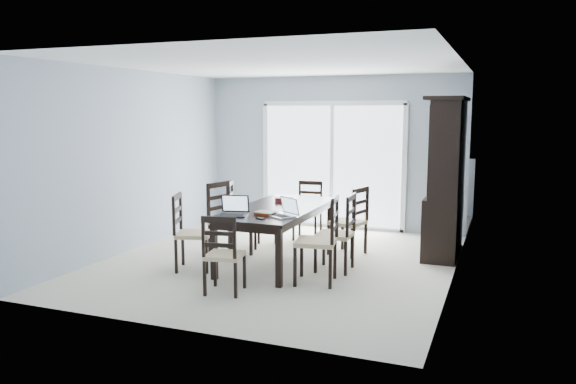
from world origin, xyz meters
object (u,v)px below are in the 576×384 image
at_px(chair_right_mid, 342,225).
at_px(chair_end_near, 222,246).
at_px(chair_left_far, 238,207).
at_px(chair_right_near, 325,230).
at_px(game_box, 284,200).
at_px(chair_left_mid, 225,211).
at_px(cell_phone, 260,218).
at_px(hot_tub, 331,193).
at_px(dining_table, 278,213).
at_px(chair_left_near, 186,224).
at_px(laptop_dark, 233,211).
at_px(chair_end_far, 309,204).
at_px(china_hutch, 446,179).
at_px(laptop_silver, 280,212).
at_px(chair_right_far, 354,214).

height_order(chair_right_mid, chair_end_near, chair_right_mid).
bearing_deg(chair_left_far, chair_right_near, 37.12).
distance_m(chair_right_near, game_box, 1.41).
height_order(chair_left_mid, cell_phone, chair_left_mid).
distance_m(chair_left_far, hot_tub, 3.05).
height_order(dining_table, chair_right_near, chair_right_near).
bearing_deg(cell_phone, chair_left_near, -155.59).
relative_size(chair_left_near, laptop_dark, 2.84).
bearing_deg(dining_table, chair_left_mid, 174.65).
xyz_separation_m(chair_end_far, laptop_dark, (-0.18, -2.32, 0.26)).
bearing_deg(dining_table, laptop_dark, -109.51).
relative_size(chair_right_mid, hot_tub, 0.65).
relative_size(china_hutch, chair_end_near, 2.13).
bearing_deg(chair_end_near, chair_left_near, 131.06).
xyz_separation_m(chair_right_near, hot_tub, (-1.21, 4.27, -0.21)).
relative_size(chair_end_near, laptop_silver, 2.55).
bearing_deg(chair_left_far, dining_table, 38.81).
relative_size(chair_left_mid, laptop_dark, 3.00).
bearing_deg(china_hutch, hot_tub, 135.18).
xyz_separation_m(dining_table, chair_left_far, (-0.90, 0.61, -0.07)).
relative_size(chair_right_near, chair_end_far, 1.15).
height_order(dining_table, cell_phone, cell_phone).
relative_size(china_hutch, chair_right_near, 1.83).
height_order(china_hutch, hot_tub, china_hutch).
height_order(china_hutch, game_box, china_hutch).
bearing_deg(laptop_dark, cell_phone, -20.45).
relative_size(chair_end_far, hot_tub, 0.60).
bearing_deg(chair_end_near, laptop_silver, 57.64).
xyz_separation_m(china_hutch, chair_left_mid, (-2.86, -1.17, -0.44)).
bearing_deg(chair_left_near, chair_end_near, 31.51).
bearing_deg(chair_right_near, chair_left_far, 45.00).
xyz_separation_m(chair_end_near, chair_end_far, (-0.03, 3.01, 0.01)).
bearing_deg(chair_left_far, cell_phone, 18.16).
bearing_deg(cell_phone, chair_right_mid, 72.39).
xyz_separation_m(china_hutch, hot_tub, (-2.38, 2.36, -0.64)).
distance_m(chair_left_far, laptop_silver, 1.73).
bearing_deg(chair_left_near, chair_right_far, 109.77).
distance_m(dining_table, china_hutch, 2.41).
relative_size(chair_right_near, game_box, 4.74).
distance_m(dining_table, chair_left_near, 1.21).
distance_m(chair_end_far, laptop_silver, 2.22).
distance_m(chair_right_near, cell_phone, 0.77).
bearing_deg(chair_left_mid, chair_right_far, 126.36).
xyz_separation_m(chair_left_far, game_box, (0.83, -0.21, 0.18)).
bearing_deg(chair_end_far, chair_right_near, 109.26).
bearing_deg(laptop_dark, hot_tub, 78.23).
distance_m(chair_left_near, chair_left_far, 1.35).
bearing_deg(game_box, chair_end_far, 91.35).
bearing_deg(chair_left_mid, chair_left_near, 6.32).
height_order(chair_left_near, cell_phone, chair_left_near).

